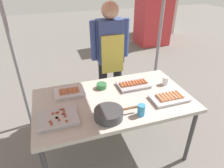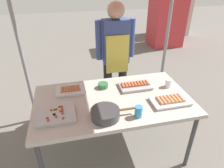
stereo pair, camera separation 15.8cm
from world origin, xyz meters
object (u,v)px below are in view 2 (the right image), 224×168
stall_table (113,103)px  neighbor_stall_right (168,8)px  tray_spring_rolls (170,101)px  condiment_bowl (103,85)px  drink_cup_near_edge (168,83)px  drink_cup_by_wok (138,112)px  cooking_wok (105,113)px  neighbor_stall_left (175,1)px  tray_grilled_sausages (135,85)px  tray_meat_skewers (56,115)px  tray_pork_links (71,90)px  vendor_woman (116,52)px

stall_table → neighbor_stall_right: neighbor_stall_right is taller
tray_spring_rolls → condiment_bowl: same height
drink_cup_near_edge → drink_cup_by_wok: drink_cup_by_wok is taller
cooking_wok → drink_cup_by_wok: drink_cup_by_wok is taller
neighbor_stall_left → neighbor_stall_right: (-0.70, -0.94, -0.03)m
tray_grilled_sausages → tray_meat_skewers: bearing=-159.5°
drink_cup_by_wok → tray_pork_links: bearing=135.6°
vendor_woman → drink_cup_by_wok: bearing=86.6°
condiment_bowl → neighbor_stall_right: size_ratio=0.06×
drink_cup_by_wok → condiment_bowl: bearing=110.6°
neighbor_stall_left → drink_cup_by_wok: bearing=-121.3°
tray_grilled_sausages → condiment_bowl: bearing=168.3°
tray_pork_links → drink_cup_by_wok: drink_cup_by_wok is taller
stall_table → condiment_bowl: (-0.06, 0.25, 0.08)m
drink_cup_near_edge → neighbor_stall_left: bearing=61.2°
tray_grilled_sausages → condiment_bowl: 0.36m
neighbor_stall_right → tray_spring_rolls: bearing=-116.0°
cooking_wok → condiment_bowl: 0.52m
tray_pork_links → cooking_wok: cooking_wok is taller
stall_table → tray_pork_links: 0.49m
cooking_wok → drink_cup_near_edge: (0.80, 0.37, 0.00)m
tray_grilled_sausages → stall_table: bearing=-149.8°
vendor_woman → neighbor_stall_left: bearing=-128.0°
stall_table → tray_pork_links: tray_pork_links is taller
tray_pork_links → drink_cup_by_wok: 0.81m
condiment_bowl → vendor_woman: bearing=63.3°
tray_pork_links → drink_cup_near_edge: size_ratio=3.36×
tray_pork_links → condiment_bowl: 0.36m
drink_cup_near_edge → vendor_woman: (-0.44, 0.71, 0.14)m
tray_pork_links → neighbor_stall_right: neighbor_stall_right is taller
cooking_wok → condiment_bowl: cooking_wok is taller
cooking_wok → tray_grilled_sausages: bearing=45.7°
tray_grilled_sausages → tray_spring_rolls: tray_spring_rolls is taller
drink_cup_by_wok → drink_cup_near_edge: bearing=39.8°
tray_pork_links → tray_meat_skewers: bearing=-111.4°
tray_meat_skewers → cooking_wok: (0.44, -0.12, 0.03)m
stall_table → condiment_bowl: 0.27m
stall_table → vendor_woman: vendor_woman is taller
tray_meat_skewers → neighbor_stall_right: 4.60m
vendor_woman → neighbor_stall_right: 3.35m
drink_cup_near_edge → vendor_woman: 0.85m
stall_table → neighbor_stall_right: bearing=56.1°
tray_grilled_sausages → cooking_wok: 0.62m
tray_grilled_sausages → neighbor_stall_right: (2.00, 3.26, 0.23)m
tray_grilled_sausages → vendor_woman: (-0.07, 0.63, 0.16)m
tray_meat_skewers → neighbor_stall_left: neighbor_stall_left is taller
stall_table → neighbor_stall_left: bearing=55.5°
tray_grilled_sausages → tray_spring_rolls: (0.24, -0.36, 0.00)m
stall_table → cooking_wok: (-0.13, -0.27, 0.10)m
tray_spring_rolls → neighbor_stall_right: bearing=64.0°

